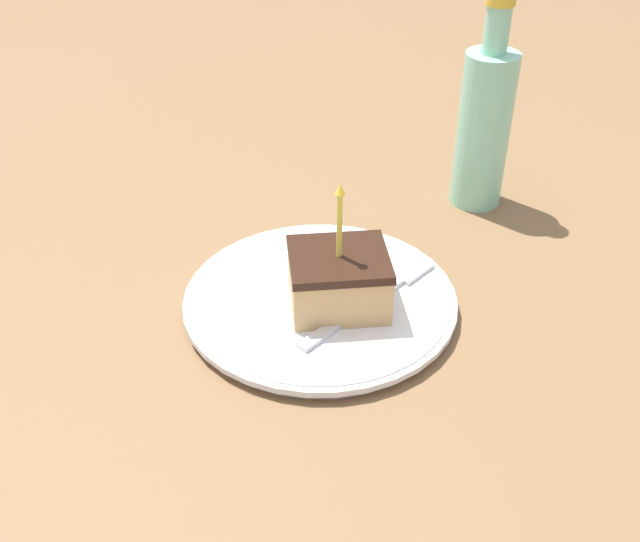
{
  "coord_description": "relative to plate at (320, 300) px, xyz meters",
  "views": [
    {
      "loc": [
        -0.58,
        0.05,
        0.45
      ],
      "look_at": [
        0.0,
        -0.01,
        0.04
      ],
      "focal_mm": 42.0,
      "sensor_mm": 36.0,
      "label": 1
    }
  ],
  "objects": [
    {
      "name": "bottle",
      "position": [
        0.19,
        -0.21,
        0.09
      ],
      "size": [
        0.06,
        0.06,
        0.25
      ],
      "color": "#8CD1B2",
      "rests_on": "ground_plane"
    },
    {
      "name": "plate",
      "position": [
        0.0,
        0.0,
        0.0
      ],
      "size": [
        0.27,
        0.27,
        0.02
      ],
      "color": "silver",
      "rests_on": "ground_plane"
    },
    {
      "name": "ground_plane",
      "position": [
        -0.0,
        0.01,
        -0.03
      ],
      "size": [
        2.4,
        2.4,
        0.04
      ],
      "color": "brown",
      "rests_on": "ground"
    },
    {
      "name": "fork",
      "position": [
        -0.01,
        -0.05,
        0.01
      ],
      "size": [
        0.14,
        0.15,
        0.0
      ],
      "color": "silver",
      "rests_on": "plate"
    },
    {
      "name": "cake_slice",
      "position": [
        -0.02,
        -0.02,
        0.03
      ],
      "size": [
        0.08,
        0.09,
        0.13
      ],
      "color": "tan",
      "rests_on": "plate"
    }
  ]
}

